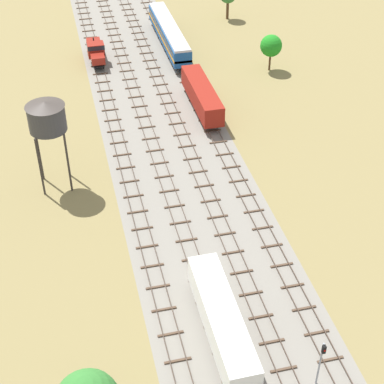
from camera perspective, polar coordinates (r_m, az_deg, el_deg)
ground_plane at (r=82.02m, az=-2.51°, el=5.40°), size 480.00×480.00×0.00m
ballast_bed at (r=82.01m, az=-2.51°, el=5.40°), size 16.87×176.00×0.01m
track_far_left at (r=82.02m, az=-7.08°, el=5.25°), size 2.40×126.00×0.29m
track_left at (r=82.47m, az=-4.12°, el=5.65°), size 2.40×126.00×0.29m
track_centre_left at (r=83.14m, az=-1.20°, el=6.02°), size 2.40×126.00×0.29m
track_centre at (r=84.03m, az=1.68°, el=6.38°), size 2.40×126.00×0.29m
freight_boxcar_left_nearest at (r=53.80m, az=2.84°, el=-12.05°), size 2.87×14.00×3.60m
freight_boxcar_centre_near at (r=86.63m, az=0.94°, el=9.16°), size 2.87×14.00×3.60m
shunter_loco_far_left_mid at (r=102.65m, az=-9.09°, el=13.10°), size 2.74×8.46×3.10m
passenger_coach_centre_midfar at (r=106.61m, az=-2.20°, el=14.82°), size 2.96×22.00×3.80m
water_tower at (r=69.41m, az=-13.59°, el=6.89°), size 4.44×4.44×11.20m
signal_post_nearest at (r=51.19m, az=12.11°, el=-15.19°), size 0.28×0.47×5.15m
lineside_tree_2 at (r=98.48m, az=7.49°, el=13.54°), size 3.46×3.46×5.89m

